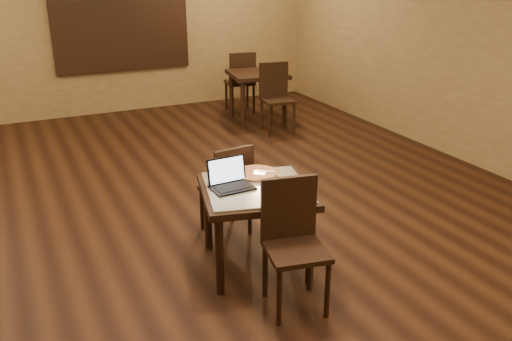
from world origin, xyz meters
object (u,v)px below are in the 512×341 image
chair_main_near (293,236)px  other_table_a (257,81)px  tiled_table (256,198)px  other_table_a_chair_near (276,94)px  other_table_a_chair_far (241,79)px  chair_main_far (229,186)px  laptop (230,180)px  pizza_pan (257,175)px

chair_main_near → other_table_a: chair_main_near is taller
tiled_table → other_table_a_chair_near: other_table_a_chair_near is taller
chair_main_near → other_table_a_chair_near: bearing=74.8°
tiled_table → other_table_a_chair_near: size_ratio=1.03×
tiled_table → other_table_a_chair_far: size_ratio=1.03×
chair_main_near → chair_main_far: 1.23m
laptop → pizza_pan: bearing=19.9°
tiled_table → laptop: laptop is taller
tiled_table → chair_main_far: 0.63m
tiled_table → chair_main_near: size_ratio=1.08×
pizza_pan → chair_main_far: bearing=106.2°
tiled_table → chair_main_far: size_ratio=1.18×
chair_main_far → other_table_a_chair_near: bearing=-131.9°
tiled_table → other_table_a: 4.65m
pizza_pan → other_table_a_chair_far: (1.91, 4.56, -0.16)m
chair_main_near → pizza_pan: size_ratio=2.64×
chair_main_near → chair_main_far: bearing=101.3°
other_table_a_chair_near → tiled_table: bearing=-111.6°
tiled_table → other_table_a_chair_near: bearing=73.9°
pizza_pan → other_table_a_chair_far: size_ratio=0.36×
chair_main_near → other_table_a: 5.20m
chair_main_far → pizza_pan: bearing=99.3°
pizza_pan → other_table_a: other_table_a is taller
tiled_table → other_table_a_chair_far: 5.22m
other_table_a → other_table_a_chair_near: size_ratio=0.94×
chair_main_near → laptop: (-0.22, 0.72, 0.24)m
other_table_a_chair_near → other_table_a_chair_far: same height
pizza_pan → other_table_a: bearing=64.0°
chair_main_far → other_table_a: chair_main_far is taller
laptop → other_table_a: bearing=58.3°
tiled_table → chair_main_far: bearing=103.1°
chair_main_far → laptop: laptop is taller
pizza_pan → other_table_a_chair_far: bearing=67.3°
chair_main_far → other_table_a_chair_near: (2.05, 2.93, 0.08)m
other_table_a_chair_far → other_table_a: bearing=99.8°
chair_main_far → other_table_a: 4.10m
laptop → chair_main_far: bearing=64.8°
other_table_a → other_table_a_chair_far: size_ratio=0.94×
laptop → other_table_a_chair_near: other_table_a_chair_near is taller
tiled_table → chair_main_far: chair_main_far is taller
laptop → pizza_pan: 0.35m
chair_main_near → pizza_pan: (0.10, 0.85, 0.19)m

